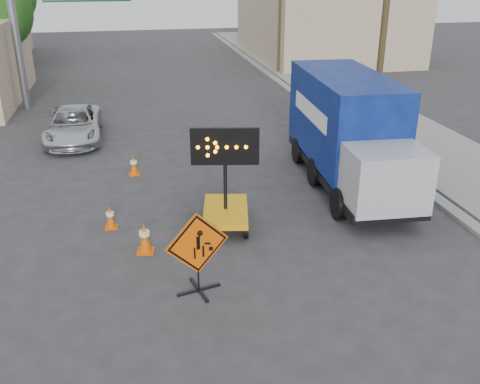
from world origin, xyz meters
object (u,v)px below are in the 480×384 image
object	(u,v)px
box_truck	(348,138)
construction_sign	(197,251)
arrow_board	(226,205)
pickup_truck	(73,125)

from	to	relation	value
box_truck	construction_sign	bearing A→B (deg)	-133.24
construction_sign	arrow_board	bearing A→B (deg)	55.08
construction_sign	pickup_truck	world-z (taller)	construction_sign
arrow_board	pickup_truck	size ratio (longest dim) A/B	0.60
arrow_board	pickup_truck	bearing A→B (deg)	128.55
arrow_board	pickup_truck	world-z (taller)	arrow_board
arrow_board	box_truck	distance (m)	4.92
arrow_board	box_truck	bearing A→B (deg)	37.85
construction_sign	arrow_board	world-z (taller)	arrow_board
construction_sign	box_truck	distance (m)	7.51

